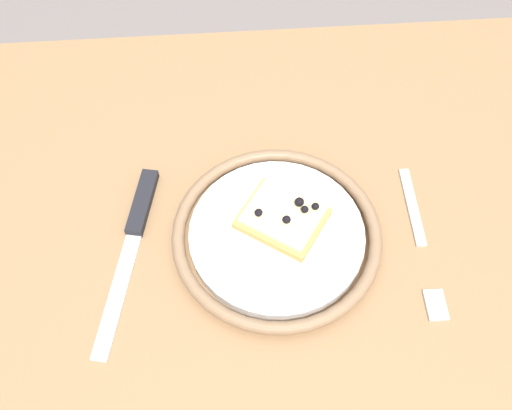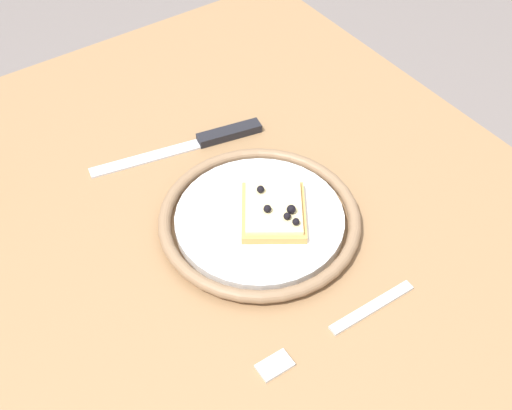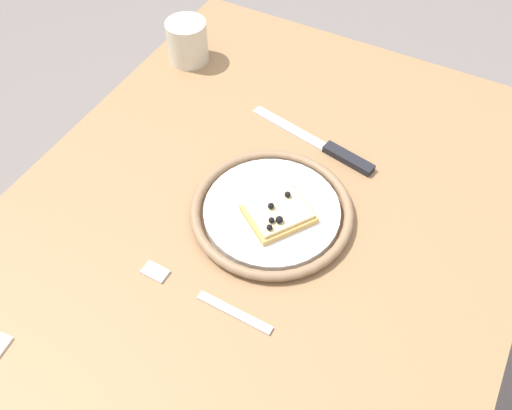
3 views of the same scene
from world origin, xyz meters
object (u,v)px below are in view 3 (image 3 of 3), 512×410
Objects in this scene: cup at (187,42)px; fork at (204,297)px; dining_table at (264,251)px; knife at (332,150)px; pizza_slice_near at (279,213)px; plate at (272,211)px.

fork is at bearing -145.56° from cup.
knife is (0.16, -0.04, 0.11)m from dining_table.
plate is at bearing 61.87° from pizza_slice_near.
knife is 1.19× the size of fork.
cup is at bearing 48.68° from dining_table.
plate is at bearing -5.75° from fork.
knife is 0.36m from cup.
pizza_slice_near is at bearing -106.78° from dining_table.
dining_table is at bearing 89.07° from plate.
dining_table is 3.96× the size of knife.
knife is (0.17, -0.01, -0.02)m from pizza_slice_near.
plate is at bearing -90.93° from dining_table.
pizza_slice_near is at bearing -118.13° from plate.
plate reaches higher than fork.
plate reaches higher than dining_table.
cup is at bearing 50.25° from pizza_slice_near.
fork is at bearing 178.39° from dining_table.
fork is (-0.17, 0.00, 0.11)m from dining_table.
plate is 1.02× the size of knife.
pizza_slice_near is 0.59× the size of fork.
cup reaches higher than knife.
cup is at bearing 34.44° from fork.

